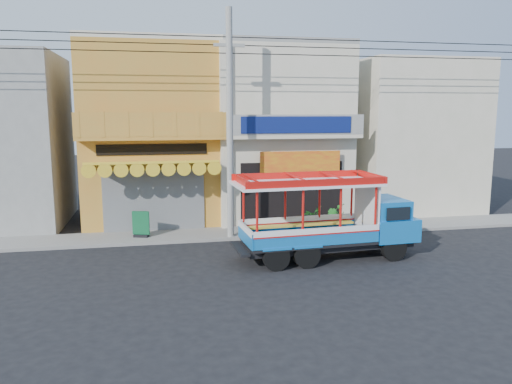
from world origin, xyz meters
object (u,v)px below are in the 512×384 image
songthaew_truck (339,218)px  potted_plant_b (333,219)px  green_sign (141,226)px  potted_plant_c (340,215)px  potted_plant_a (312,217)px  utility_pole (233,113)px

songthaew_truck → potted_plant_b: size_ratio=7.46×
green_sign → potted_plant_c: (8.49, 0.18, 0.08)m
songthaew_truck → green_sign: 7.97m
songthaew_truck → potted_plant_a: songthaew_truck is taller
songthaew_truck → potted_plant_b: bearing=72.8°
utility_pole → potted_plant_a: 5.79m
songthaew_truck → potted_plant_c: songthaew_truck is taller
songthaew_truck → potted_plant_a: (0.35, 4.22, -0.86)m
potted_plant_c → potted_plant_b: bearing=-17.3°
utility_pole → songthaew_truck: utility_pole is taller
songthaew_truck → potted_plant_b: (1.15, 3.71, -0.88)m
green_sign → potted_plant_a: (7.26, 0.33, 0.01)m
potted_plant_a → potted_plant_b: size_ratio=1.03×
songthaew_truck → potted_plant_b: songthaew_truck is taller
utility_pole → green_sign: utility_pole is taller
songthaew_truck → green_sign: songthaew_truck is taller
utility_pole → songthaew_truck: (3.21, -3.29, -3.60)m
utility_pole → green_sign: (-3.70, 0.60, -4.47)m
green_sign → potted_plant_c: green_sign is taller
potted_plant_a → potted_plant_c: size_ratio=0.87×
potted_plant_b → potted_plant_c: bearing=-92.8°
utility_pole → songthaew_truck: size_ratio=4.32×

